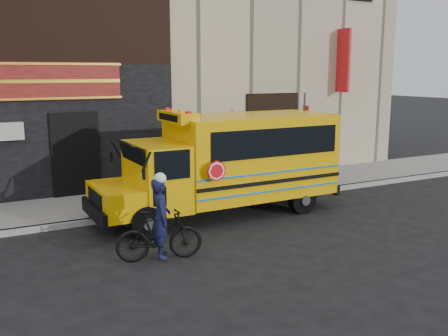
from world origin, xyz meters
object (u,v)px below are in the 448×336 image
at_px(school_bus, 231,161).
at_px(bicycle, 159,235).
at_px(sign_pole, 304,138).
at_px(cyclist, 161,220).

xyz_separation_m(school_bus, bicycle, (-3.02, -2.45, -0.96)).
relative_size(school_bus, sign_pole, 2.13).
relative_size(school_bus, cyclist, 4.05).
xyz_separation_m(sign_pole, bicycle, (-6.39, -3.66, -1.25)).
bearing_deg(bicycle, sign_pole, -47.25).
bearing_deg(school_bus, bicycle, -141.00).
bearing_deg(cyclist, sign_pole, -44.65).
xyz_separation_m(school_bus, sign_pole, (3.37, 1.22, 0.29)).
bearing_deg(bicycle, school_bus, -38.09).
bearing_deg(sign_pole, school_bus, -160.12).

